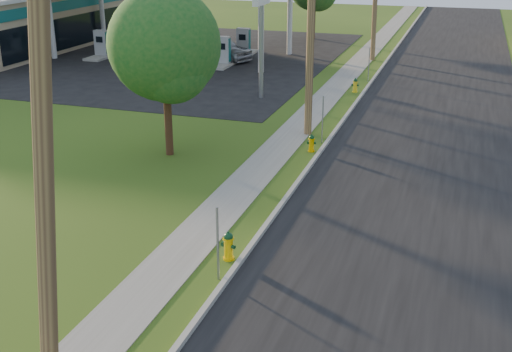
{
  "coord_description": "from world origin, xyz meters",
  "views": [
    {
      "loc": [
        5.62,
        -9.04,
        8.28
      ],
      "look_at": [
        0.0,
        8.0,
        1.4
      ],
      "focal_mm": 45.0,
      "sensor_mm": 36.0,
      "label": 1
    }
  ],
  "objects_px": {
    "hydrant_near": "(228,246)",
    "hydrant_mid": "(311,143)",
    "fuel_pump_se": "(244,45)",
    "fuel_pump_sw": "(130,39)",
    "utility_pole_near": "(43,164)",
    "fuel_pump_ne": "(223,55)",
    "fuel_pump_nw": "(102,47)",
    "utility_pole_mid": "(311,18)",
    "tree_verge": "(166,50)",
    "hydrant_far": "(355,85)",
    "car_silver": "(220,48)"
  },
  "relations": [
    {
      "from": "fuel_pump_ne",
      "to": "fuel_pump_sw",
      "type": "xyz_separation_m",
      "value": [
        -9.0,
        4.0,
        0.0
      ]
    },
    {
      "from": "utility_pole_near",
      "to": "tree_verge",
      "type": "relative_size",
      "value": 1.47
    },
    {
      "from": "hydrant_mid",
      "to": "hydrant_far",
      "type": "xyz_separation_m",
      "value": [
        -0.12,
        10.59,
        0.03
      ]
    },
    {
      "from": "fuel_pump_ne",
      "to": "hydrant_far",
      "type": "xyz_separation_m",
      "value": [
        9.49,
        -4.64,
        -0.34
      ]
    },
    {
      "from": "car_silver",
      "to": "fuel_pump_se",
      "type": "bearing_deg",
      "value": -2.21
    },
    {
      "from": "fuel_pump_nw",
      "to": "car_silver",
      "type": "xyz_separation_m",
      "value": [
        8.08,
        1.71,
        0.1
      ]
    },
    {
      "from": "fuel_pump_sw",
      "to": "tree_verge",
      "type": "bearing_deg",
      "value": -57.81
    },
    {
      "from": "hydrant_near",
      "to": "fuel_pump_sw",
      "type": "bearing_deg",
      "value": 122.96
    },
    {
      "from": "utility_pole_near",
      "to": "utility_pole_mid",
      "type": "height_order",
      "value": "utility_pole_mid"
    },
    {
      "from": "car_silver",
      "to": "hydrant_near",
      "type": "bearing_deg",
      "value": -138.52
    },
    {
      "from": "tree_verge",
      "to": "hydrant_mid",
      "type": "xyz_separation_m",
      "value": [
        5.14,
        2.15,
        -3.79
      ]
    },
    {
      "from": "utility_pole_mid",
      "to": "car_silver",
      "type": "bearing_deg",
      "value": 123.73
    },
    {
      "from": "fuel_pump_ne",
      "to": "hydrant_mid",
      "type": "bearing_deg",
      "value": -57.77
    },
    {
      "from": "utility_pole_near",
      "to": "car_silver",
      "type": "xyz_separation_m",
      "value": [
        -9.82,
        32.71,
        -3.98
      ]
    },
    {
      "from": "fuel_pump_ne",
      "to": "hydrant_far",
      "type": "bearing_deg",
      "value": -26.05
    },
    {
      "from": "utility_pole_mid",
      "to": "hydrant_mid",
      "type": "xyz_separation_m",
      "value": [
        0.7,
        -2.23,
        -4.6
      ]
    },
    {
      "from": "fuel_pump_se",
      "to": "hydrant_near",
      "type": "relative_size",
      "value": 3.85
    },
    {
      "from": "hydrant_near",
      "to": "hydrant_far",
      "type": "distance_m",
      "value": 20.09
    },
    {
      "from": "fuel_pump_sw",
      "to": "car_silver",
      "type": "bearing_deg",
      "value": -15.83
    },
    {
      "from": "tree_verge",
      "to": "car_silver",
      "type": "height_order",
      "value": "tree_verge"
    },
    {
      "from": "fuel_pump_nw",
      "to": "hydrant_mid",
      "type": "distance_m",
      "value": 24.05
    },
    {
      "from": "fuel_pump_ne",
      "to": "tree_verge",
      "type": "height_order",
      "value": "tree_verge"
    },
    {
      "from": "utility_pole_near",
      "to": "fuel_pump_nw",
      "type": "xyz_separation_m",
      "value": [
        -17.9,
        31.0,
        -4.08
      ]
    },
    {
      "from": "utility_pole_near",
      "to": "fuel_pump_sw",
      "type": "relative_size",
      "value": 2.96
    },
    {
      "from": "fuel_pump_nw",
      "to": "fuel_pump_ne",
      "type": "distance_m",
      "value": 9.0
    },
    {
      "from": "utility_pole_mid",
      "to": "fuel_pump_se",
      "type": "bearing_deg",
      "value": 117.63
    },
    {
      "from": "utility_pole_near",
      "to": "fuel_pump_ne",
      "type": "xyz_separation_m",
      "value": [
        -8.9,
        31.0,
        -4.08
      ]
    },
    {
      "from": "fuel_pump_sw",
      "to": "hydrant_mid",
      "type": "height_order",
      "value": "fuel_pump_sw"
    },
    {
      "from": "fuel_pump_nw",
      "to": "hydrant_far",
      "type": "distance_m",
      "value": 19.06
    },
    {
      "from": "fuel_pump_se",
      "to": "hydrant_far",
      "type": "height_order",
      "value": "fuel_pump_se"
    },
    {
      "from": "utility_pole_near",
      "to": "tree_verge",
      "type": "distance_m",
      "value": 14.34
    },
    {
      "from": "fuel_pump_ne",
      "to": "fuel_pump_nw",
      "type": "bearing_deg",
      "value": 180.0
    },
    {
      "from": "utility_pole_near",
      "to": "fuel_pump_se",
      "type": "height_order",
      "value": "utility_pole_near"
    },
    {
      "from": "hydrant_mid",
      "to": "fuel_pump_ne",
      "type": "bearing_deg",
      "value": 122.23
    },
    {
      "from": "hydrant_mid",
      "to": "utility_pole_near",
      "type": "bearing_deg",
      "value": -92.55
    },
    {
      "from": "utility_pole_near",
      "to": "hydrant_mid",
      "type": "bearing_deg",
      "value": 87.45
    },
    {
      "from": "tree_verge",
      "to": "hydrant_far",
      "type": "bearing_deg",
      "value": 68.48
    },
    {
      "from": "hydrant_near",
      "to": "hydrant_mid",
      "type": "xyz_separation_m",
      "value": [
        -0.02,
        9.49,
        -0.05
      ]
    },
    {
      "from": "utility_pole_near",
      "to": "car_silver",
      "type": "relative_size",
      "value": 1.95
    },
    {
      "from": "utility_pole_near",
      "to": "fuel_pump_sw",
      "type": "distance_m",
      "value": 39.52
    },
    {
      "from": "fuel_pump_sw",
      "to": "hydrant_near",
      "type": "distance_m",
      "value": 34.23
    },
    {
      "from": "fuel_pump_ne",
      "to": "hydrant_near",
      "type": "distance_m",
      "value": 26.53
    },
    {
      "from": "utility_pole_near",
      "to": "fuel_pump_nw",
      "type": "relative_size",
      "value": 2.96
    },
    {
      "from": "fuel_pump_nw",
      "to": "hydrant_near",
      "type": "height_order",
      "value": "fuel_pump_nw"
    },
    {
      "from": "fuel_pump_nw",
      "to": "tree_verge",
      "type": "relative_size",
      "value": 0.5
    },
    {
      "from": "utility_pole_mid",
      "to": "fuel_pump_nw",
      "type": "height_order",
      "value": "utility_pole_mid"
    },
    {
      "from": "hydrant_far",
      "to": "utility_pole_mid",
      "type": "bearing_deg",
      "value": -94.0
    },
    {
      "from": "fuel_pump_nw",
      "to": "fuel_pump_sw",
      "type": "bearing_deg",
      "value": 90.0
    },
    {
      "from": "fuel_pump_nw",
      "to": "hydrant_near",
      "type": "distance_m",
      "value": 30.95
    },
    {
      "from": "fuel_pump_sw",
      "to": "fuel_pump_se",
      "type": "height_order",
      "value": "same"
    }
  ]
}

